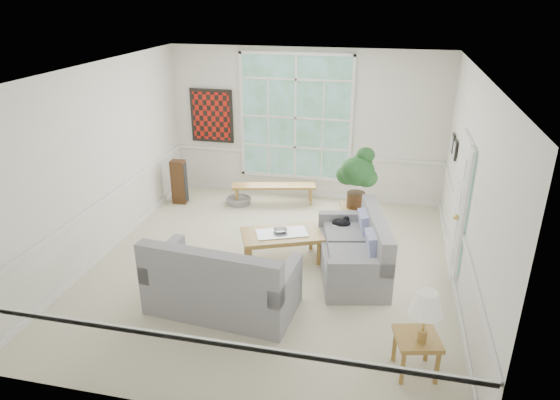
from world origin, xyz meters
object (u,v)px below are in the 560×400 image
object	(u,v)px
coffee_table	(282,246)
side_table	(415,354)
loveseat_front	(222,274)
end_table	(355,220)
loveseat_right	(352,245)

from	to	relation	value
coffee_table	side_table	xyz separation A→B (m)	(2.00, -2.16, 0.01)
side_table	loveseat_front	bearing A→B (deg)	163.83
end_table	loveseat_right	bearing A→B (deg)	-87.65
loveseat_right	end_table	size ratio (longest dim) A/B	3.38
loveseat_front	loveseat_right	bearing A→B (deg)	43.81
coffee_table	loveseat_right	bearing A→B (deg)	-31.45
end_table	side_table	bearing A→B (deg)	-74.27
side_table	coffee_table	bearing A→B (deg)	132.79
loveseat_front	side_table	size ratio (longest dim) A/B	4.02
loveseat_front	end_table	world-z (taller)	loveseat_front
loveseat_right	side_table	distance (m)	2.19
loveseat_right	side_table	xyz separation A→B (m)	(0.89, -1.99, -0.23)
loveseat_right	loveseat_front	size ratio (longest dim) A/B	0.90
loveseat_right	coffee_table	size ratio (longest dim) A/B	1.40
end_table	side_table	size ratio (longest dim) A/B	1.07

